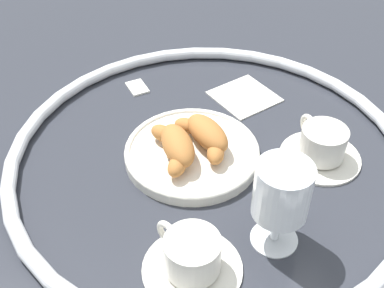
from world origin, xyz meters
TOP-DOWN VIEW (x-y plane):
  - ground_plane at (0.00, 0.00)m, footprint 2.20×2.20m
  - table_chrome_rim at (0.00, 0.00)m, footprint 0.68×0.68m
  - pastry_plate at (0.01, 0.03)m, footprint 0.23×0.23m
  - croissant_large at (0.02, 0.00)m, footprint 0.13×0.09m
  - croissant_small at (0.00, 0.06)m, footprint 0.14×0.07m
  - coffee_cup_near at (-0.20, 0.09)m, footprint 0.14×0.14m
  - coffee_cup_far at (-0.05, -0.18)m, footprint 0.14×0.14m
  - juice_glass_left at (-0.19, -0.04)m, footprint 0.08×0.08m
  - sugar_packet at (0.24, 0.08)m, footprint 0.06×0.04m
  - folded_napkin at (0.15, -0.12)m, footprint 0.14×0.14m

SIDE VIEW (x-z plane):
  - ground_plane at x=0.00m, z-range 0.00..0.00m
  - folded_napkin at x=0.15m, z-range 0.00..0.01m
  - sugar_packet at x=0.24m, z-range 0.00..0.01m
  - pastry_plate at x=0.01m, z-range 0.00..0.02m
  - table_chrome_rim at x=0.00m, z-range 0.00..0.02m
  - coffee_cup_near at x=-0.20m, z-range 0.00..0.06m
  - coffee_cup_far at x=-0.05m, z-range 0.00..0.06m
  - croissant_large at x=0.02m, z-range 0.02..0.06m
  - croissant_small at x=0.00m, z-range 0.02..0.06m
  - juice_glass_left at x=-0.19m, z-range 0.03..0.17m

